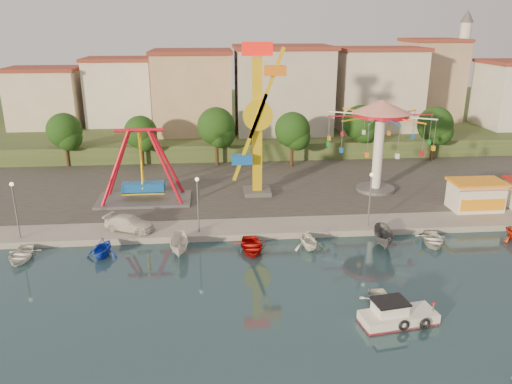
{
  "coord_description": "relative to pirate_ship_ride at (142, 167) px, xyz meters",
  "views": [
    {
      "loc": [
        -6.47,
        -29.81,
        18.99
      ],
      "look_at": [
        -2.61,
        14.0,
        4.0
      ],
      "focal_mm": 35.0,
      "sensor_mm": 36.0,
      "label": 1
    }
  ],
  "objects": [
    {
      "name": "ground",
      "position": [
        14.08,
        -21.97,
        -4.39
      ],
      "size": [
        200.0,
        200.0,
        0.0
      ],
      "primitive_type": "plane",
      "color": "#132936",
      "rests_on": "ground"
    },
    {
      "name": "quay_deck",
      "position": [
        14.08,
        40.03,
        -4.09
      ],
      "size": [
        200.0,
        100.0,
        0.6
      ],
      "primitive_type": "cube",
      "color": "#9E998E",
      "rests_on": "ground"
    },
    {
      "name": "asphalt_pad",
      "position": [
        14.08,
        8.03,
        -3.79
      ],
      "size": [
        90.0,
        28.0,
        0.01
      ],
      "primitive_type": "cube",
      "color": "#4C4944",
      "rests_on": "quay_deck"
    },
    {
      "name": "hill_terrace",
      "position": [
        14.08,
        45.03,
        -2.89
      ],
      "size": [
        200.0,
        60.0,
        3.0
      ],
      "primitive_type": "cube",
      "color": "#384C26",
      "rests_on": "ground"
    },
    {
      "name": "pirate_ship_ride",
      "position": [
        0.0,
        0.0,
        0.0
      ],
      "size": [
        10.0,
        5.0,
        8.0
      ],
      "color": "#59595E",
      "rests_on": "quay_deck"
    },
    {
      "name": "kamikaze_tower",
      "position": [
        12.61,
        1.18,
        4.18
      ],
      "size": [
        4.46,
        3.1,
        16.5
      ],
      "color": "#59595E",
      "rests_on": "quay_deck"
    },
    {
      "name": "wave_swinger",
      "position": [
        26.1,
        1.35,
        3.8
      ],
      "size": [
        11.6,
        11.6,
        10.4
      ],
      "color": "#59595E",
      "rests_on": "quay_deck"
    },
    {
      "name": "booth_left",
      "position": [
        34.42,
        -5.48,
        -2.23
      ],
      "size": [
        5.4,
        3.78,
        3.08
      ],
      "color": "white",
      "rests_on": "quay_deck"
    },
    {
      "name": "lamp_post_0",
      "position": [
        -9.92,
        -8.97,
        -1.29
      ],
      "size": [
        0.14,
        0.14,
        5.0
      ],
      "primitive_type": "cylinder",
      "color": "#59595E",
      "rests_on": "quay_deck"
    },
    {
      "name": "lamp_post_1",
      "position": [
        6.08,
        -8.97,
        -1.29
      ],
      "size": [
        0.14,
        0.14,
        5.0
      ],
      "primitive_type": "cylinder",
      "color": "#59595E",
      "rests_on": "quay_deck"
    },
    {
      "name": "lamp_post_2",
      "position": [
        22.08,
        -8.97,
        -1.29
      ],
      "size": [
        0.14,
        0.14,
        5.0
      ],
      "primitive_type": "cylinder",
      "color": "#59595E",
      "rests_on": "quay_deck"
    },
    {
      "name": "tree_0",
      "position": [
        -11.92,
        15.01,
        1.08
      ],
      "size": [
        4.6,
        4.6,
        7.19
      ],
      "color": "#382314",
      "rests_on": "quay_deck"
    },
    {
      "name": "tree_1",
      "position": [
        -1.92,
        14.27,
        0.81
      ],
      "size": [
        4.35,
        4.35,
        6.8
      ],
      "color": "#382314",
      "rests_on": "quay_deck"
    },
    {
      "name": "tree_2",
      "position": [
        8.08,
        13.84,
        1.52
      ],
      "size": [
        5.02,
        5.02,
        7.85
      ],
      "color": "#382314",
      "rests_on": "quay_deck"
    },
    {
      "name": "tree_3",
      "position": [
        18.08,
        12.39,
        1.16
      ],
      "size": [
        4.68,
        4.68,
        7.32
      ],
      "color": "#382314",
      "rests_on": "quay_deck"
    },
    {
      "name": "tree_4",
      "position": [
        28.08,
        15.38,
        1.35
      ],
      "size": [
        4.86,
        4.86,
        7.6
      ],
      "color": "#382314",
      "rests_on": "quay_deck"
    },
    {
      "name": "tree_5",
      "position": [
        38.08,
        13.57,
        1.31
      ],
      "size": [
        4.83,
        4.83,
        7.54
      ],
      "color": "#382314",
      "rests_on": "quay_deck"
    },
    {
      "name": "building_0",
      "position": [
        -19.29,
        24.09,
        4.54
      ],
      "size": [
        9.26,
        9.53,
        11.87
      ],
      "primitive_type": "cube",
      "color": "beige",
      "rests_on": "hill_terrace"
    },
    {
      "name": "building_1",
      "position": [
        -7.25,
        29.41,
        2.92
      ],
      "size": [
        12.33,
        9.01,
        8.63
      ],
      "primitive_type": "cube",
      "color": "silver",
      "rests_on": "hill_terrace"
    },
    {
      "name": "building_2",
      "position": [
        5.89,
        29.99,
        4.22
      ],
      "size": [
        11.95,
        9.28,
        11.23
      ],
      "primitive_type": "cube",
      "color": "tan",
      "rests_on": "hill_terrace"
    },
    {
      "name": "building_3",
      "position": [
        19.68,
        26.83,
        3.2
      ],
      "size": [
        12.59,
        10.5,
        9.2
      ],
      "primitive_type": "cube",
      "color": "beige",
      "rests_on": "hill_terrace"
    },
    {
      "name": "building_4",
      "position": [
        33.15,
        30.23,
        3.22
      ],
      "size": [
        10.75,
        9.23,
        9.24
      ],
      "primitive_type": "cube",
      "color": "beige",
      "rests_on": "hill_terrace"
    },
    {
      "name": "building_5",
      "position": [
        46.45,
        28.36,
        4.21
      ],
      "size": [
        12.77,
        10.96,
        11.21
      ],
      "primitive_type": "cube",
      "color": "tan",
      "rests_on": "hill_terrace"
    },
    {
      "name": "minaret",
      "position": [
        50.08,
        32.03,
        8.15
      ],
      "size": [
        2.8,
        2.8,
        18.0
      ],
      "color": "silver",
      "rests_on": "hill_terrace"
    },
    {
      "name": "cabin_motorboat",
      "position": [
        19.43,
        -24.04,
        -3.92
      ],
      "size": [
        5.32,
        2.69,
        1.79
      ],
      "rotation": [
        0.0,
        0.0,
        0.16
      ],
      "color": "white",
      "rests_on": "ground"
    },
    {
      "name": "rowboat_a",
      "position": [
        19.15,
        -22.26,
        -4.0
      ],
      "size": [
        2.73,
        3.83,
        0.79
      ],
      "primitive_type": "imported",
      "rotation": [
        0.0,
        0.0,
        0.0
      ],
      "color": "white",
      "rests_on": "ground"
    },
    {
      "name": "van",
      "position": [
        -0.36,
        -7.97,
        -3.1
      ],
      "size": [
        5.13,
        3.63,
        1.38
      ],
      "primitive_type": "imported",
      "rotation": [
        0.0,
        0.0,
        1.17
      ],
      "color": "silver",
      "rests_on": "quay_deck"
    },
    {
      "name": "moored_boat_0",
      "position": [
        -8.84,
        -12.17,
        -4.0
      ],
      "size": [
        2.88,
        3.93,
        0.79
      ],
      "primitive_type": "imported",
      "rotation": [
        0.0,
        0.0,
        0.04
      ],
      "color": "white",
      "rests_on": "ground"
    },
    {
      "name": "moored_boat_1",
      "position": [
        -2.07,
        -12.17,
        -3.56
      ],
      "size": [
        3.31,
        3.65,
        1.66
      ],
      "primitive_type": "imported",
      "rotation": [
        0.0,
        0.0,
        -0.21
      ],
      "color": "#1639C7",
      "rests_on": "ground"
    },
    {
      "name": "moored_boat_2",
      "position": [
        4.47,
        -12.17,
        -3.62
      ],
      "size": [
        1.58,
        4.02,
        1.54
      ],
      "primitive_type": "imported",
      "rotation": [
        0.0,
        0.0,
        0.02
      ],
      "color": "silver",
      "rests_on": "ground"
    },
    {
      "name": "moored_boat_3",
      "position": [
        10.69,
        -12.17,
        -3.97
      ],
      "size": [
        3.07,
        4.19,
        0.85
      ],
      "primitive_type": "imported",
      "rotation": [
        0.0,
        0.0,
        0.04
      ],
      "color": "red",
      "rests_on": "ground"
    },
    {
      "name": "moored_boat_4",
      "position": [
        15.74,
        -12.17,
        -3.58
      ],
      "size": [
        3.28,
        3.6,
        1.62
      ],
      "primitive_type": "imported",
      "rotation": [
        0.0,
        0.0,
        0.23
      ],
      "color": "white",
      "rests_on": "ground"
    },
    {
      "name": "moored_boat_5",
      "position": [
        22.55,
        -12.17,
        -3.58
      ],
      "size": [
        2.35,
        4.45,
        1.63
      ],
      "primitive_type": "imported",
      "rotation": [
        0.0,
        0.0,
        -0.19
      ],
      "color": "#595A5E",
      "rests_on": "ground"
    },
    {
      "name": "moored_boat_6",
      "position": [
        27.11,
        -12.17,
        -3.99
      ],
      "size": [
        3.66,
        4.43,
        0.8
      ],
      "primitive_type": "imported",
      "rotation": [
        0.0,
        0.0,
        -0.26
      ],
      "color": "white",
      "rests_on": "ground"
    }
  ]
}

